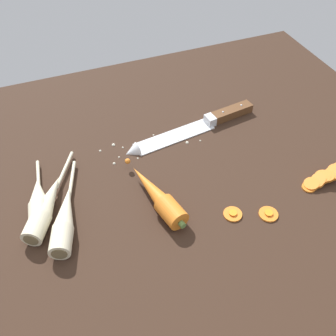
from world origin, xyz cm
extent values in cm
cube|color=#332116|center=(0.00, 0.00, -2.00)|extent=(120.00, 90.00, 4.00)
cube|color=silver|center=(5.78, 8.49, 0.25)|extent=(20.41, 7.04, 0.50)
cone|color=silver|center=(-5.32, 6.99, 0.25)|extent=(3.50, 4.33, 3.96)
cube|color=silver|center=(15.69, 9.83, 1.10)|extent=(2.38, 3.18, 2.20)
cube|color=brown|center=(22.13, 10.70, 1.10)|extent=(11.28, 4.25, 2.20)
sphere|color=silver|center=(19.35, 10.33, 2.20)|extent=(0.50, 0.50, 0.50)
sphere|color=silver|center=(24.90, 11.08, 2.20)|extent=(0.50, 0.50, 0.50)
cylinder|color=orange|center=(-3.89, -13.67, 2.10)|extent=(5.39, 6.65, 4.20)
cone|color=orange|center=(-5.45, -6.81, 2.10)|extent=(7.01, 14.61, 3.99)
sphere|color=orange|center=(-7.57, 2.53, 2.10)|extent=(1.20, 1.20, 1.20)
cylinder|color=#5B7F3D|center=(-3.11, -17.12, 2.10)|extent=(1.39, 1.24, 1.20)
cylinder|color=beige|center=(-28.33, -7.85, 2.00)|extent=(6.21, 6.84, 4.00)
cone|color=beige|center=(-24.57, -1.03, 2.00)|extent=(8.14, 10.57, 3.80)
cylinder|color=beige|center=(-20.71, 5.96, 1.10)|extent=(5.82, 9.78, 0.70)
cylinder|color=brown|center=(-29.69, -10.31, 2.00)|extent=(2.60, 1.62, 2.80)
cylinder|color=beige|center=(-24.61, -12.40, 2.00)|extent=(5.50, 6.50, 4.00)
cone|color=beige|center=(-22.27, -5.06, 2.00)|extent=(6.62, 10.55, 3.80)
cylinder|color=beige|center=(-19.87, 2.45, 1.10)|extent=(3.91, 10.37, 0.70)
cylinder|color=brown|center=(-25.46, -15.04, 2.00)|extent=(2.76, 1.14, 2.80)
cylinder|color=beige|center=(-27.39, -4.64, 2.00)|extent=(4.41, 4.47, 4.00)
cone|color=beige|center=(-26.79, 0.96, 2.00)|extent=(4.56, 7.59, 3.80)
cylinder|color=beige|center=(-26.16, 6.71, 1.10)|extent=(1.54, 7.84, 0.70)
cylinder|color=brown|center=(-27.61, -6.66, 2.00)|extent=(2.82, 0.60, 2.80)
cylinder|color=orange|center=(25.75, -16.72, 0.35)|extent=(2.87, 2.87, 0.70)
cylinder|color=orange|center=(26.49, -16.44, 0.60)|extent=(3.22, 3.14, 1.49)
cylinder|color=orange|center=(27.76, -16.49, 0.84)|extent=(3.05, 2.99, 1.76)
cylinder|color=orange|center=(28.29, -16.27, 1.08)|extent=(3.02, 2.98, 1.88)
cylinder|color=orange|center=(29.29, -16.08, 1.33)|extent=(3.29, 3.23, 1.72)
cylinder|color=orange|center=(30.18, -16.44, 1.57)|extent=(3.01, 2.93, 1.54)
cylinder|color=orange|center=(31.35, -16.41, 1.82)|extent=(3.10, 3.07, 1.95)
cylinder|color=orange|center=(32.22, -15.95, 2.06)|extent=(2.92, 2.89, 1.90)
cylinder|color=orange|center=(7.68, -17.17, 0.35)|extent=(3.69, 3.69, 0.70)
cylinder|color=orange|center=(7.68, -17.17, 0.62)|extent=(1.55, 1.55, 0.16)
cylinder|color=orange|center=(14.19, -19.72, 0.35)|extent=(3.80, 3.80, 0.70)
cylinder|color=orange|center=(14.19, -19.72, 0.62)|extent=(1.59, 1.59, 0.16)
sphere|color=silver|center=(10.86, 4.90, 0.20)|extent=(0.41, 0.41, 0.41)
sphere|color=silver|center=(1.13, 6.37, 0.21)|extent=(0.41, 0.41, 0.41)
sphere|color=silver|center=(-6.80, 9.26, 0.23)|extent=(0.46, 0.46, 0.46)
sphere|color=silver|center=(1.27, 10.79, 0.21)|extent=(0.42, 0.42, 0.42)
sphere|color=silver|center=(-10.09, 4.95, 0.31)|extent=(0.63, 0.63, 0.63)
sphere|color=silver|center=(6.46, 9.11, 0.30)|extent=(0.61, 0.61, 0.61)
sphere|color=silver|center=(5.96, 6.77, 0.41)|extent=(0.82, 0.82, 0.82)
sphere|color=silver|center=(-8.57, 10.91, 0.39)|extent=(0.78, 0.78, 0.78)
sphere|color=silver|center=(-3.72, 9.68, 0.23)|extent=(0.45, 0.45, 0.45)
sphere|color=silver|center=(-4.67, 4.61, 0.20)|extent=(0.41, 0.41, 0.41)
sphere|color=silver|center=(7.70, 5.39, 0.38)|extent=(0.76, 0.76, 0.76)
sphere|color=silver|center=(6.61, 10.09, 0.20)|extent=(0.41, 0.41, 0.41)
sphere|color=silver|center=(1.06, 8.96, 0.33)|extent=(0.66, 0.66, 0.66)
sphere|color=silver|center=(-8.51, 6.52, 0.21)|extent=(0.42, 0.42, 0.42)
sphere|color=silver|center=(-11.95, 10.08, 0.26)|extent=(0.52, 0.52, 0.52)
camera|label=1|loc=(-21.03, -55.74, 60.75)|focal=41.43mm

